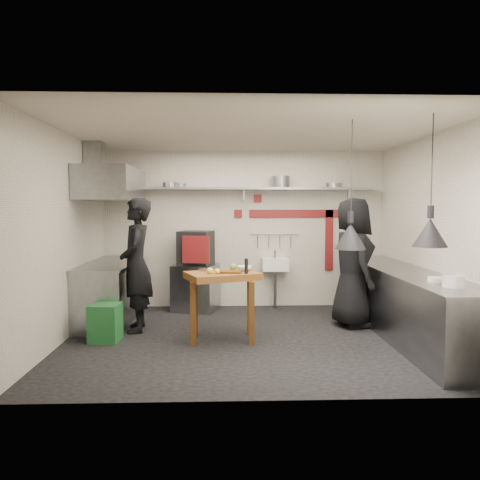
{
  "coord_description": "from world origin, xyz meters",
  "views": [
    {
      "loc": [
        -0.36,
        -6.31,
        1.79
      ],
      "look_at": [
        -0.13,
        0.3,
        1.33
      ],
      "focal_mm": 35.0,
      "sensor_mm": 36.0,
      "label": 1
    }
  ],
  "objects_px": {
    "green_bin": "(105,323)",
    "prep_table": "(222,306)",
    "oven_stand": "(196,287)",
    "combi_oven": "(196,248)",
    "chef_left": "(136,265)",
    "chef_right": "(353,262)"
  },
  "relations": [
    {
      "from": "oven_stand",
      "to": "combi_oven",
      "type": "xyz_separation_m",
      "value": [
        0.0,
        0.04,
        0.69
      ]
    },
    {
      "from": "chef_left",
      "to": "chef_right",
      "type": "distance_m",
      "value": 3.21
    },
    {
      "from": "green_bin",
      "to": "oven_stand",
      "type": "bearing_deg",
      "value": 59.24
    },
    {
      "from": "combi_oven",
      "to": "chef_right",
      "type": "distance_m",
      "value": 2.71
    },
    {
      "from": "combi_oven",
      "to": "chef_left",
      "type": "distance_m",
      "value": 1.58
    },
    {
      "from": "oven_stand",
      "to": "chef_right",
      "type": "distance_m",
      "value": 2.75
    },
    {
      "from": "green_bin",
      "to": "chef_right",
      "type": "distance_m",
      "value": 3.66
    },
    {
      "from": "chef_right",
      "to": "chef_left",
      "type": "bearing_deg",
      "value": 86.29
    },
    {
      "from": "oven_stand",
      "to": "combi_oven",
      "type": "relative_size",
      "value": 1.38
    },
    {
      "from": "combi_oven",
      "to": "green_bin",
      "type": "bearing_deg",
      "value": -104.6
    },
    {
      "from": "oven_stand",
      "to": "green_bin",
      "type": "relative_size",
      "value": 1.6
    },
    {
      "from": "oven_stand",
      "to": "chef_right",
      "type": "xyz_separation_m",
      "value": [
        2.43,
        -1.16,
        0.57
      ]
    },
    {
      "from": "green_bin",
      "to": "prep_table",
      "type": "distance_m",
      "value": 1.58
    },
    {
      "from": "green_bin",
      "to": "chef_left",
      "type": "xyz_separation_m",
      "value": [
        0.33,
        0.52,
        0.72
      ]
    },
    {
      "from": "prep_table",
      "to": "oven_stand",
      "type": "bearing_deg",
      "value": 83.43
    },
    {
      "from": "combi_oven",
      "to": "prep_table",
      "type": "relative_size",
      "value": 0.63
    },
    {
      "from": "prep_table",
      "to": "chef_right",
      "type": "relative_size",
      "value": 0.48
    },
    {
      "from": "oven_stand",
      "to": "chef_left",
      "type": "relative_size",
      "value": 0.41
    },
    {
      "from": "combi_oven",
      "to": "green_bin",
      "type": "relative_size",
      "value": 1.16
    },
    {
      "from": "combi_oven",
      "to": "prep_table",
      "type": "distance_m",
      "value": 2.05
    },
    {
      "from": "green_bin",
      "to": "prep_table",
      "type": "relative_size",
      "value": 0.54
    },
    {
      "from": "combi_oven",
      "to": "green_bin",
      "type": "xyz_separation_m",
      "value": [
        -1.1,
        -1.9,
        -0.84
      ]
    }
  ]
}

